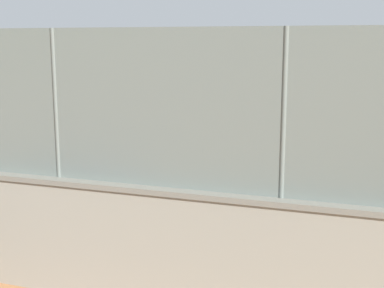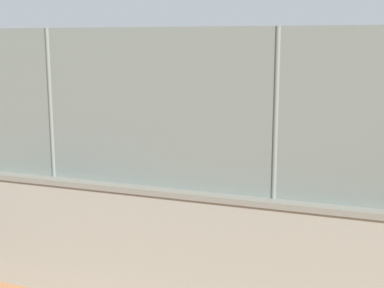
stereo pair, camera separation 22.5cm
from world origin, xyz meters
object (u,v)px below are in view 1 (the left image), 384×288
player_foreground_swinging (158,152)px  player_baseline_waiting (253,123)px  sports_ball (180,145)px  spare_ball_by_wall (352,286)px

player_foreground_swinging → player_baseline_waiting: size_ratio=1.02×
player_foreground_swinging → sports_ball: size_ratio=17.46×
player_foreground_swinging → player_baseline_waiting: (-1.33, -5.98, -0.02)m
sports_ball → spare_ball_by_wall: size_ratio=0.79×
spare_ball_by_wall → player_baseline_waiting: bearing=-70.4°
player_foreground_swinging → player_baseline_waiting: player_foreground_swinging is taller
sports_ball → spare_ball_by_wall: 5.57m
player_foreground_swinging → sports_ball: bearing=130.8°
player_foreground_swinging → spare_ball_by_wall: size_ratio=13.78×
spare_ball_by_wall → sports_ball: bearing=-40.5°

